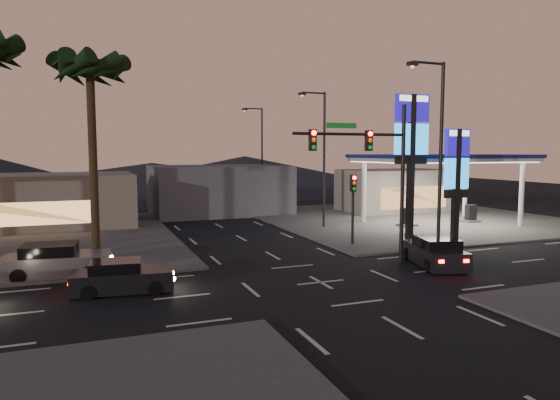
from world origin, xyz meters
name	(u,v)px	position (x,y,z in m)	size (l,w,h in m)	color
ground	(321,282)	(0.00, 0.00, 0.00)	(140.00, 140.00, 0.00)	black
corner_lot_ne	(409,218)	(16.00, 16.00, 0.06)	(24.00, 24.00, 0.12)	#47443F
gas_station	(442,160)	(16.00, 12.00, 5.08)	(12.20, 8.20, 5.47)	silver
convenience_store	(395,191)	(18.00, 21.00, 2.00)	(10.00, 6.00, 4.00)	#726B5B
pylon_sign_tall	(411,139)	(8.50, 5.50, 6.39)	(2.20, 0.35, 9.00)	black
pylon_sign_short	(456,169)	(11.00, 4.50, 4.66)	(1.60, 0.35, 7.00)	black
traffic_signal_mast	(373,161)	(3.76, 1.99, 5.23)	(6.10, 0.39, 8.00)	black
pedestal_signal	(353,198)	(5.50, 6.98, 2.92)	(0.32, 0.39, 4.30)	black
streetlight_near	(437,151)	(6.79, 1.00, 5.72)	(2.14, 0.25, 10.00)	black
streetlight_mid	(322,151)	(6.79, 14.00, 5.72)	(2.14, 0.25, 10.00)	black
streetlight_far	(260,151)	(6.79, 28.00, 5.72)	(2.14, 0.25, 10.00)	black
palm_a	(90,80)	(-9.00, 9.50, 9.43)	(4.41, 4.41, 10.86)	black
building_far_west	(21,202)	(-14.00, 22.00, 2.00)	(16.00, 8.00, 4.00)	#726B5B
building_far_mid	(218,189)	(2.00, 26.00, 2.20)	(12.00, 9.00, 4.40)	#4C4C51
hill_right	(245,171)	(15.00, 60.00, 2.50)	(50.00, 50.00, 5.00)	black
hill_center	(152,176)	(0.00, 60.00, 2.00)	(60.00, 60.00, 4.00)	black
car_lane_a_front	(121,278)	(-8.17, 1.51, 0.61)	(4.16, 2.08, 1.31)	black
car_lane_b_front	(56,262)	(-10.77, 5.18, 0.71)	(4.81, 2.36, 1.52)	slate
suv_station	(435,252)	(6.69, 0.85, 0.68)	(2.88, 4.67, 1.46)	black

